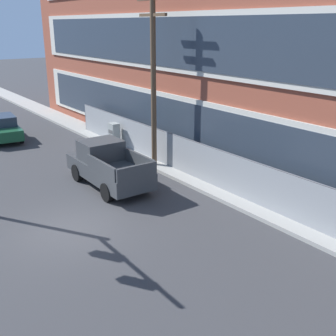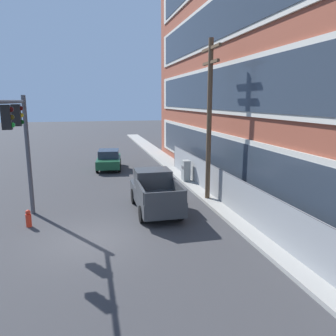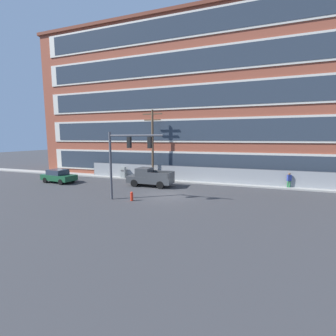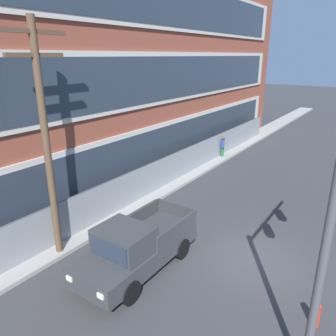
{
  "view_description": "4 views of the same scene",
  "coord_description": "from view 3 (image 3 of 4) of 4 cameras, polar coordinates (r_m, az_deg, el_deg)",
  "views": [
    {
      "loc": [
        13.1,
        -5.09,
        7.0
      ],
      "look_at": [
        1.96,
        2.99,
        2.28
      ],
      "focal_mm": 45.0,
      "sensor_mm": 36.0,
      "label": 1
    },
    {
      "loc": [
        12.59,
        0.17,
        5.46
      ],
      "look_at": [
        -2.32,
        3.76,
        2.31
      ],
      "focal_mm": 35.0,
      "sensor_mm": 36.0,
      "label": 2
    },
    {
      "loc": [
        6.62,
        -18.98,
        5.19
      ],
      "look_at": [
        -0.49,
        2.05,
        2.26
      ],
      "focal_mm": 24.0,
      "sensor_mm": 36.0,
      "label": 3
    },
    {
      "loc": [
        -10.68,
        -3.32,
        7.39
      ],
      "look_at": [
        1.4,
        4.93,
        2.33
      ],
      "focal_mm": 35.0,
      "sensor_mm": 36.0,
      "label": 4
    }
  ],
  "objects": [
    {
      "name": "electrical_cabinet",
      "position": [
        29.67,
        -11.3,
        -1.18
      ],
      "size": [
        0.64,
        0.48,
        1.55
      ],
      "color": "#939993",
      "rests_on": "ground"
    },
    {
      "name": "sedan_dark_green",
      "position": [
        29.49,
        -26.03,
        -1.82
      ],
      "size": [
        4.3,
        2.25,
        1.56
      ],
      "color": "#194C2D",
      "rests_on": "ground"
    },
    {
      "name": "chain_link_fence",
      "position": [
        26.41,
        11.51,
        -1.85
      ],
      "size": [
        32.79,
        0.06,
        1.89
      ],
      "color": "gray",
      "rests_on": "ground"
    },
    {
      "name": "ground_plane",
      "position": [
        20.76,
        -0.52,
        -6.96
      ],
      "size": [
        160.0,
        160.0,
        0.0
      ],
      "primitive_type": "plane",
      "color": "#38383A"
    },
    {
      "name": "fire_hydrant",
      "position": [
        19.18,
        -9.2,
        -7.1
      ],
      "size": [
        0.24,
        0.24,
        0.78
      ],
      "color": "red",
      "rests_on": "ground"
    },
    {
      "name": "sidewalk_building_side",
      "position": [
        27.23,
        4.29,
        -3.32
      ],
      "size": [
        80.0,
        1.71,
        0.16
      ],
      "primitive_type": "cube",
      "color": "#9E9B93",
      "rests_on": "ground"
    },
    {
      "name": "pickup_truck_dark_grey",
      "position": [
        24.62,
        -4.75,
        -2.45
      ],
      "size": [
        5.05,
        2.07,
        1.99
      ],
      "color": "#383A3D",
      "rests_on": "ground"
    },
    {
      "name": "utility_pole_near_corner",
      "position": [
        27.51,
        -3.94,
        6.61
      ],
      "size": [
        2.46,
        0.26,
        8.6
      ],
      "color": "brown",
      "rests_on": "ground"
    },
    {
      "name": "brick_mill_building",
      "position": [
        33.13,
        8.28,
        15.99
      ],
      "size": [
        45.6,
        11.47,
        20.21
      ],
      "color": "brown",
      "rests_on": "ground"
    },
    {
      "name": "traffic_signal_mast",
      "position": [
        18.75,
        -10.93,
        3.86
      ],
      "size": [
        4.79,
        0.43,
        5.73
      ],
      "color": "#4C4C51",
      "rests_on": "ground"
    },
    {
      "name": "pedestrian_near_cabinet",
      "position": [
        26.35,
        28.39,
        -2.6
      ],
      "size": [
        0.46,
        0.38,
        1.69
      ],
      "color": "#236B38",
      "rests_on": "ground"
    }
  ]
}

